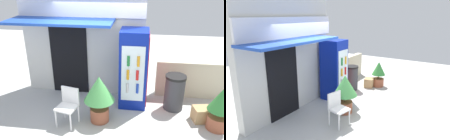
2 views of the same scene
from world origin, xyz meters
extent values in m
plane|color=#B2B2AD|center=(0.00, 0.00, 0.00)|extent=(16.00, 16.00, 0.00)
cube|color=silver|center=(-0.57, 1.38, 1.60)|extent=(3.24, 0.27, 3.21)
cube|color=white|center=(-0.57, 1.20, 2.40)|extent=(3.24, 0.08, 0.53)
cube|color=#1E47B2|center=(-0.96, 0.78, 2.10)|extent=(2.53, 0.94, 0.06)
cube|color=black|center=(-0.96, 1.23, 1.03)|extent=(1.00, 0.03, 2.05)
cube|color=navy|center=(0.80, 0.80, 0.98)|extent=(0.66, 0.67, 1.95)
cube|color=silver|center=(0.80, 0.45, 0.98)|extent=(0.53, 0.02, 1.37)
cube|color=red|center=(1.14, 0.80, 0.98)|extent=(0.02, 0.61, 1.76)
cylinder|color=#B2B2B7|center=(0.68, 0.43, 0.63)|extent=(0.06, 0.06, 0.24)
cylinder|color=#1938A5|center=(0.92, 0.43, 0.63)|extent=(0.06, 0.06, 0.24)
cylinder|color=orange|center=(0.69, 0.43, 0.98)|extent=(0.06, 0.06, 0.24)
cylinder|color=red|center=(0.90, 0.43, 0.98)|extent=(0.06, 0.06, 0.24)
cylinder|color=#196B2D|center=(0.69, 0.43, 1.32)|extent=(0.06, 0.06, 0.24)
cylinder|color=orange|center=(0.92, 0.43, 1.32)|extent=(0.06, 0.06, 0.24)
cylinder|color=white|center=(-0.80, -0.42, 0.21)|extent=(0.04, 0.04, 0.42)
cylinder|color=white|center=(-0.45, -0.51, 0.21)|extent=(0.04, 0.04, 0.42)
cylinder|color=white|center=(-0.72, -0.08, 0.21)|extent=(0.04, 0.04, 0.42)
cylinder|color=white|center=(-0.37, -0.16, 0.21)|extent=(0.04, 0.04, 0.42)
cube|color=white|center=(-0.59, -0.29, 0.44)|extent=(0.50, 0.49, 0.04)
cube|color=white|center=(-0.54, -0.11, 0.65)|extent=(0.42, 0.13, 0.39)
cylinder|color=#995138|center=(0.10, -0.05, 0.17)|extent=(0.43, 0.43, 0.33)
cylinder|color=brown|center=(0.10, -0.05, 0.43)|extent=(0.05, 0.05, 0.20)
cone|color=#47994C|center=(0.10, -0.05, 0.82)|extent=(0.68, 0.68, 0.57)
cylinder|color=#995138|center=(2.68, -0.01, 0.16)|extent=(0.43, 0.43, 0.31)
cylinder|color=brown|center=(2.68, -0.01, 0.39)|extent=(0.05, 0.05, 0.16)
cone|color=#388C3D|center=(2.68, -0.01, 0.72)|extent=(0.51, 0.51, 0.51)
cylinder|color=#38383D|center=(1.82, 0.71, 0.42)|extent=(0.47, 0.47, 0.84)
cylinder|color=black|center=(1.82, 0.71, 0.87)|extent=(0.50, 0.50, 0.06)
cube|color=beige|center=(2.61, 1.40, 0.50)|extent=(2.42, 0.22, 0.99)
cube|color=tan|center=(2.41, 0.25, 0.17)|extent=(0.44, 0.40, 0.34)
camera|label=1|loc=(0.98, -4.43, 3.19)|focal=37.02mm
camera|label=2|loc=(-4.42, -2.75, 2.73)|focal=32.21mm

